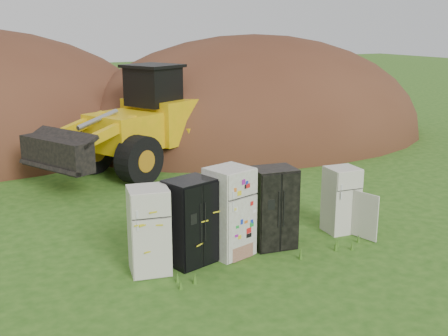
# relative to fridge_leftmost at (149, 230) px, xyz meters

# --- Properties ---
(ground) EXTENTS (120.00, 120.00, 0.00)m
(ground) POSITION_rel_fridge_leftmost_xyz_m (2.47, -0.03, -0.87)
(ground) COLOR #265015
(ground) RESTS_ON ground
(fridge_leftmost) EXTENTS (0.91, 0.88, 1.75)m
(fridge_leftmost) POSITION_rel_fridge_leftmost_xyz_m (0.00, 0.00, 0.00)
(fridge_leftmost) COLOR beige
(fridge_leftmost) RESTS_ON ground
(fridge_black_side) EXTENTS (1.09, 0.95, 1.79)m
(fridge_black_side) POSITION_rel_fridge_leftmost_xyz_m (0.90, 0.02, 0.02)
(fridge_black_side) COLOR black
(fridge_black_side) RESTS_ON ground
(fridge_sticker) EXTENTS (1.03, 0.98, 1.92)m
(fridge_sticker) POSITION_rel_fridge_leftmost_xyz_m (1.81, 0.01, 0.09)
(fridge_sticker) COLOR silver
(fridge_sticker) RESTS_ON ground
(fridge_dark_mid) EXTENTS (1.02, 0.88, 1.80)m
(fridge_dark_mid) POSITION_rel_fridge_leftmost_xyz_m (2.89, -0.04, 0.03)
(fridge_dark_mid) COLOR black
(fridge_dark_mid) RESTS_ON ground
(fridge_open_door) EXTENTS (0.78, 0.73, 1.57)m
(fridge_open_door) POSITION_rel_fridge_leftmost_xyz_m (4.81, -0.02, -0.09)
(fridge_open_door) COLOR beige
(fridge_open_door) RESTS_ON ground
(wheel_loader) EXTENTS (7.80, 5.68, 3.50)m
(wheel_loader) POSITION_rel_fridge_leftmost_xyz_m (2.41, 7.53, 0.88)
(wheel_loader) COLOR #E7AB0F
(wheel_loader) RESTS_ON ground
(dirt_mound_right) EXTENTS (16.22, 11.89, 8.76)m
(dirt_mound_right) POSITION_rel_fridge_leftmost_xyz_m (9.06, 11.08, -0.87)
(dirt_mound_right) COLOR #482517
(dirt_mound_right) RESTS_ON ground
(dirt_mound_back) EXTENTS (15.85, 10.57, 5.07)m
(dirt_mound_back) POSITION_rel_fridge_leftmost_xyz_m (3.55, 18.75, -0.87)
(dirt_mound_back) COLOR #482517
(dirt_mound_back) RESTS_ON ground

